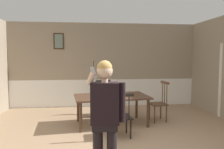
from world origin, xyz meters
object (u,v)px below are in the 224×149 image
chair_near_window (159,103)px  person_figure (105,113)px  chair_at_table_head (121,116)px  dining_table (112,99)px  chair_by_doorway (105,99)px

chair_near_window → person_figure: 3.13m
chair_near_window → chair_at_table_head: 1.59m
chair_at_table_head → person_figure: 1.70m
dining_table → chair_by_doorway: 0.93m
chair_by_doorway → chair_near_window: bearing=139.0°
person_figure → chair_by_doorway: bearing=-90.1°
dining_table → chair_near_window: size_ratio=1.82×
chair_near_window → chair_at_table_head: (-1.20, -1.05, -0.04)m
chair_at_table_head → person_figure: bearing=-110.1°
chair_near_window → person_figure: bearing=140.6°
dining_table → person_figure: (-0.36, -2.47, 0.30)m
dining_table → chair_at_table_head: (0.10, -0.91, -0.20)m
chair_at_table_head → person_figure: (-0.46, -1.56, 0.50)m
chair_by_doorway → person_figure: (-0.25, -3.38, 0.48)m
chair_near_window → chair_by_doorway: (-1.40, 0.76, -0.01)m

